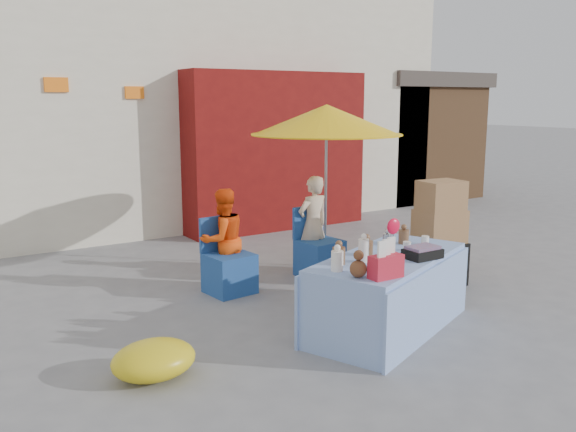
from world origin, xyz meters
TOP-DOWN VIEW (x-y plane):
  - ground at (0.00, 0.00)m, footprint 80.00×80.00m
  - backdrop at (0.52, 7.52)m, footprint 14.00×8.00m
  - market_table at (0.62, -0.33)m, footprint 2.06×1.51m
  - chair_left at (-0.13, 1.48)m, footprint 0.53×0.52m
  - chair_right at (1.12, 1.48)m, footprint 0.53×0.52m
  - vendor_orange at (-0.13, 1.62)m, footprint 0.61×0.50m
  - vendor_beige at (1.12, 1.62)m, footprint 0.48×0.34m
  - umbrella at (1.42, 1.77)m, footprint 1.90×1.90m
  - box_stack at (2.09, 0.43)m, footprint 0.60×0.50m
  - tarp_bundle at (-1.62, -0.13)m, footprint 0.74×0.63m

SIDE VIEW (x-z plane):
  - ground at x=0.00m, z-range 0.00..0.00m
  - tarp_bundle at x=-1.62m, z-range 0.00..0.30m
  - chair_left at x=-0.13m, z-range -0.17..0.68m
  - chair_right at x=1.12m, z-range -0.17..0.68m
  - market_table at x=0.62m, z-range -0.20..0.93m
  - box_stack at x=2.09m, z-range -0.05..1.19m
  - vendor_orange at x=-0.13m, z-range 0.00..1.17m
  - vendor_beige at x=1.12m, z-range 0.00..1.23m
  - umbrella at x=1.42m, z-range 0.85..2.94m
  - backdrop at x=0.52m, z-range -0.80..7.00m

